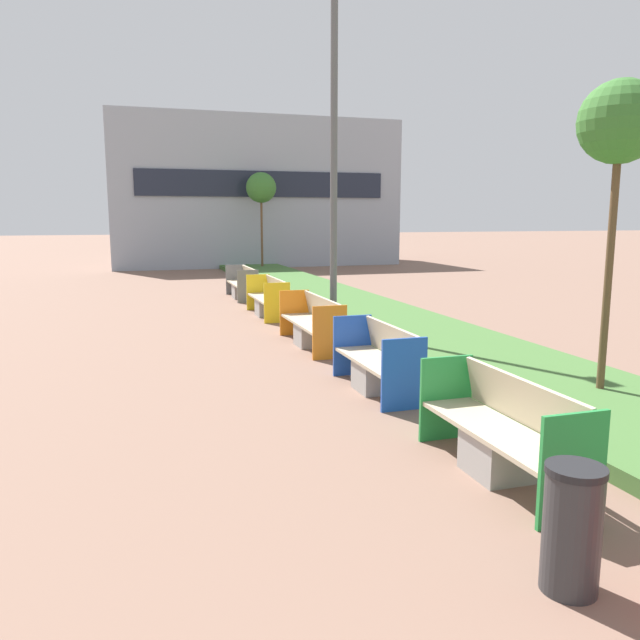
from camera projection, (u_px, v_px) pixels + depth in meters
name	position (u px, v px, depth m)	size (l,w,h in m)	color
planter_grass_strip	(443.00, 344.00, 11.69)	(2.80, 120.00, 0.18)	#426B33
building_backdrop	(251.00, 194.00, 32.50)	(14.06, 6.65, 7.17)	#939EAD
bench_green_frame	(502.00, 438.00, 5.94)	(0.65, 2.11, 0.94)	#9E9B96
bench_blue_frame	(378.00, 366.00, 8.83)	(0.65, 1.94, 0.94)	#9E9B96
bench_orange_frame	(312.00, 326.00, 11.90)	(0.65, 2.40, 0.94)	#9E9B96
bench_yellow_frame	(269.00, 301.00, 15.48)	(0.65, 2.19, 0.94)	#9E9B96
bench_grey_frame	(243.00, 286.00, 18.83)	(0.65, 2.12, 0.94)	#9E9B96
litter_bin	(572.00, 529.00, 4.08)	(0.39, 0.39, 0.87)	#2D2D30
street_lamp_post	(334.00, 120.00, 11.96)	(0.24, 0.44, 7.79)	#56595B
sapling_tree_near	(620.00, 126.00, 7.80)	(1.04, 1.04, 4.14)	brown
sapling_tree_far	(261.00, 188.00, 28.10)	(1.36, 1.36, 4.41)	brown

